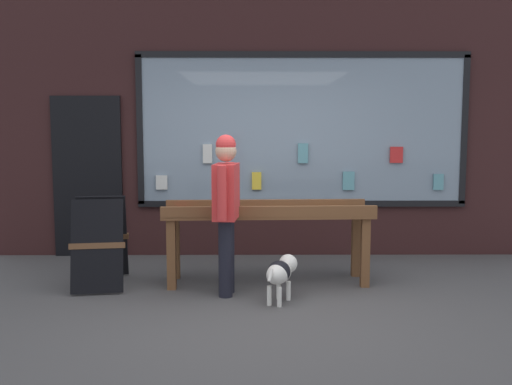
{
  "coord_description": "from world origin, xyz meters",
  "views": [
    {
      "loc": [
        -0.17,
        -5.17,
        1.68
      ],
      "look_at": [
        -0.13,
        0.73,
        1.01
      ],
      "focal_mm": 40.0,
      "sensor_mm": 36.0,
      "label": 1
    }
  ],
  "objects_px": {
    "person_browsing": "(226,203)",
    "sandwich_board_sign": "(100,241)",
    "small_dog": "(281,272)",
    "display_table_main": "(267,219)"
  },
  "relations": [
    {
      "from": "display_table_main",
      "to": "person_browsing",
      "type": "bearing_deg",
      "value": -132.73
    },
    {
      "from": "display_table_main",
      "to": "person_browsing",
      "type": "distance_m",
      "value": 0.67
    },
    {
      "from": "display_table_main",
      "to": "sandwich_board_sign",
      "type": "height_order",
      "value": "sandwich_board_sign"
    },
    {
      "from": "person_browsing",
      "to": "sandwich_board_sign",
      "type": "height_order",
      "value": "person_browsing"
    },
    {
      "from": "person_browsing",
      "to": "display_table_main",
      "type": "bearing_deg",
      "value": -36.95
    },
    {
      "from": "person_browsing",
      "to": "sandwich_board_sign",
      "type": "xyz_separation_m",
      "value": [
        -1.37,
        0.36,
        -0.46
      ]
    },
    {
      "from": "display_table_main",
      "to": "sandwich_board_sign",
      "type": "bearing_deg",
      "value": -176.81
    },
    {
      "from": "person_browsing",
      "to": "small_dog",
      "type": "height_order",
      "value": "person_browsing"
    },
    {
      "from": "display_table_main",
      "to": "sandwich_board_sign",
      "type": "relative_size",
      "value": 2.41
    },
    {
      "from": "small_dog",
      "to": "sandwich_board_sign",
      "type": "relative_size",
      "value": 0.59
    }
  ]
}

